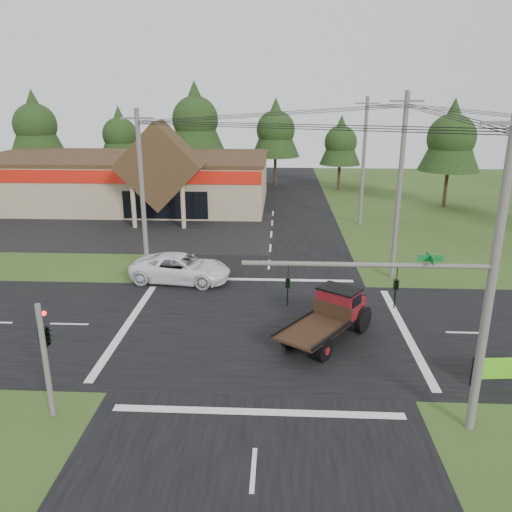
{
  "coord_description": "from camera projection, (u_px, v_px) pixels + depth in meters",
  "views": [
    {
      "loc": [
        0.71,
        -22.77,
        11.13
      ],
      "look_at": [
        -0.66,
        5.12,
        2.2
      ],
      "focal_mm": 35.0,
      "sensor_mm": 36.0,
      "label": 1
    }
  ],
  "objects": [
    {
      "name": "cvs_building",
      "position": [
        126.0,
        179.0,
        53.1
      ],
      "size": [
        30.4,
        18.2,
        9.19
      ],
      "color": "tan",
      "rests_on": "ground"
    },
    {
      "name": "utility_pole_n",
      "position": [
        364.0,
        161.0,
        43.89
      ],
      "size": [
        2.0,
        0.3,
        11.2
      ],
      "color": "#595651",
      "rests_on": "ground"
    },
    {
      "name": "traffic_signal_corner",
      "position": [
        43.0,
        325.0,
        17.39
      ],
      "size": [
        0.53,
        2.48,
        4.4
      ],
      "color": "#595651",
      "rests_on": "ground"
    },
    {
      "name": "ground",
      "position": [
        264.0,
        329.0,
        25.08
      ],
      "size": [
        120.0,
        120.0,
        0.0
      ],
      "primitive_type": "plane",
      "color": "#2F4819",
      "rests_on": "ground"
    },
    {
      "name": "utility_pole_nw",
      "position": [
        142.0,
        192.0,
        31.43
      ],
      "size": [
        2.0,
        0.3,
        10.5
      ],
      "color": "#595651",
      "rests_on": "ground"
    },
    {
      "name": "utility_pole_nr",
      "position": [
        492.0,
        278.0,
        15.88
      ],
      "size": [
        2.0,
        0.3,
        11.0
      ],
      "color": "#595651",
      "rests_on": "ground"
    },
    {
      "name": "road_ns",
      "position": [
        264.0,
        329.0,
        25.08
      ],
      "size": [
        12.0,
        120.0,
        0.02
      ],
      "primitive_type": "cube",
      "color": "black",
      "rests_on": "ground"
    },
    {
      "name": "tree_side_ne",
      "position": [
        452.0,
        136.0,
        50.53
      ],
      "size": [
        6.16,
        6.16,
        11.11
      ],
      "color": "#332316",
      "rests_on": "ground"
    },
    {
      "name": "road_ew",
      "position": [
        264.0,
        329.0,
        25.08
      ],
      "size": [
        120.0,
        12.0,
        0.02
      ],
      "primitive_type": "cube",
      "color": "black",
      "rests_on": "ground"
    },
    {
      "name": "traffic_signal_mast",
      "position": [
        434.0,
        311.0,
        16.33
      ],
      "size": [
        8.12,
        0.24,
        7.0
      ],
      "color": "#595651",
      "rests_on": "ground"
    },
    {
      "name": "tree_row_a",
      "position": [
        35.0,
        123.0,
        62.09
      ],
      "size": [
        6.72,
        6.72,
        12.12
      ],
      "color": "#332316",
      "rests_on": "ground"
    },
    {
      "name": "utility_pole_ne",
      "position": [
        399.0,
        187.0,
        30.52
      ],
      "size": [
        2.0,
        0.3,
        11.5
      ],
      "color": "#595651",
      "rests_on": "ground"
    },
    {
      "name": "parking_apron",
      "position": [
        112.0,
        229.0,
        43.81
      ],
      "size": [
        28.0,
        14.0,
        0.02
      ],
      "primitive_type": "cube",
      "color": "black",
      "rests_on": "ground"
    },
    {
      "name": "tree_row_e",
      "position": [
        341.0,
        141.0,
        60.92
      ],
      "size": [
        5.04,
        5.04,
        9.09
      ],
      "color": "#332316",
      "rests_on": "ground"
    },
    {
      "name": "white_pickup",
      "position": [
        181.0,
        268.0,
        31.33
      ],
      "size": [
        6.52,
        3.65,
        1.72
      ],
      "primitive_type": "imported",
      "rotation": [
        0.0,
        0.0,
        1.44
      ],
      "color": "white",
      "rests_on": "ground"
    },
    {
      "name": "antique_flatbed_truck",
      "position": [
        326.0,
        318.0,
        23.47
      ],
      "size": [
        5.1,
        5.93,
        2.39
      ],
      "primitive_type": null,
      "rotation": [
        0.0,
        0.0,
        -0.62
      ],
      "color": "#540C15",
      "rests_on": "ground"
    },
    {
      "name": "tree_row_b",
      "position": [
        120.0,
        133.0,
        63.93
      ],
      "size": [
        5.6,
        5.6,
        10.1
      ],
      "color": "#332316",
      "rests_on": "ground"
    },
    {
      "name": "tree_row_c",
      "position": [
        195.0,
        117.0,
        61.9
      ],
      "size": [
        7.28,
        7.28,
        13.13
      ],
      "color": "#332316",
      "rests_on": "ground"
    },
    {
      "name": "tree_row_d",
      "position": [
        276.0,
        128.0,
        62.79
      ],
      "size": [
        6.16,
        6.16,
        11.11
      ],
      "color": "#332316",
      "rests_on": "ground"
    }
  ]
}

